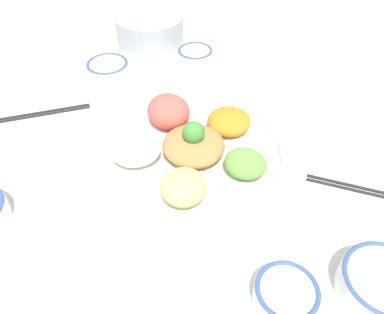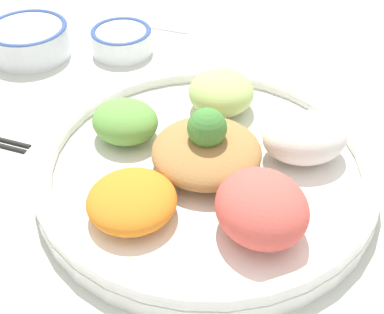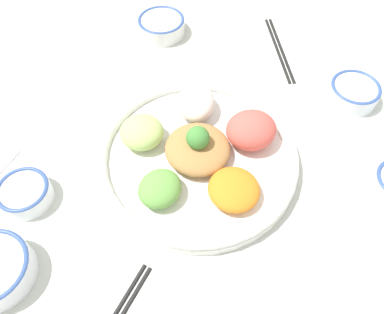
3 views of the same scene
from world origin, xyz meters
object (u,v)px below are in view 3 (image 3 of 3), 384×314
(salad_platter, at_px, (198,151))
(sauce_bowl_red, at_px, (354,92))
(chopsticks_pair_near, at_px, (280,49))
(serving_spoon_main, at_px, (19,148))
(rice_bowl_blue, at_px, (25,193))
(rice_bowl_plain, at_px, (162,25))

(salad_platter, xyz_separation_m, sauce_bowl_red, (-0.35, 0.10, -0.00))
(chopsticks_pair_near, xyz_separation_m, serving_spoon_main, (0.60, -0.14, -0.00))
(salad_platter, bearing_deg, chopsticks_pair_near, -163.26)
(rice_bowl_blue, height_order, serving_spoon_main, rice_bowl_blue)
(chopsticks_pair_near, bearing_deg, rice_bowl_blue, -57.82)
(sauce_bowl_red, height_order, serving_spoon_main, sauce_bowl_red)
(sauce_bowl_red, bearing_deg, salad_platter, -15.87)
(serving_spoon_main, bearing_deg, sauce_bowl_red, 127.85)
(salad_platter, relative_size, rice_bowl_plain, 3.30)
(sauce_bowl_red, relative_size, rice_bowl_plain, 0.91)
(rice_bowl_plain, relative_size, chopsticks_pair_near, 0.56)
(sauce_bowl_red, bearing_deg, rice_bowl_blue, -20.35)
(rice_bowl_blue, bearing_deg, rice_bowl_plain, -156.13)
(sauce_bowl_red, bearing_deg, rice_bowl_plain, -69.80)
(sauce_bowl_red, distance_m, rice_bowl_blue, 0.67)
(rice_bowl_blue, distance_m, rice_bowl_plain, 0.51)
(salad_platter, distance_m, chopsticks_pair_near, 0.37)
(salad_platter, height_order, chopsticks_pair_near, salad_platter)
(chopsticks_pair_near, height_order, serving_spoon_main, chopsticks_pair_near)
(rice_bowl_blue, distance_m, serving_spoon_main, 0.12)
(salad_platter, height_order, rice_bowl_plain, salad_platter)
(sauce_bowl_red, relative_size, chopsticks_pair_near, 0.51)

